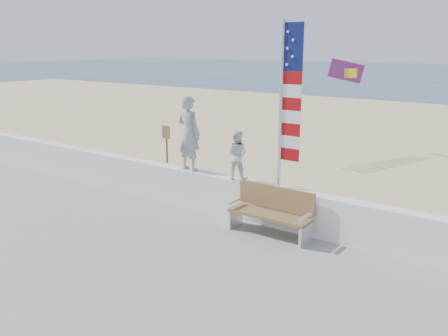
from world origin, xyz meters
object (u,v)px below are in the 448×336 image
Objects in this scene: adult at (189,133)px; child at (236,155)px; flag at (286,99)px; bench at (271,211)px.

adult reaches higher than child.
child is 0.32× the size of flag.
child reaches higher than bench.
child is at bearing 179.99° from flag.
adult is at bearing 170.08° from bench.
bench is 0.51× the size of flag.
adult is 1.62× the size of child.
flag is at bearing 164.70° from child.
adult is at bearing 179.99° from flag.
bench is (2.60, -0.45, -1.30)m from adult.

